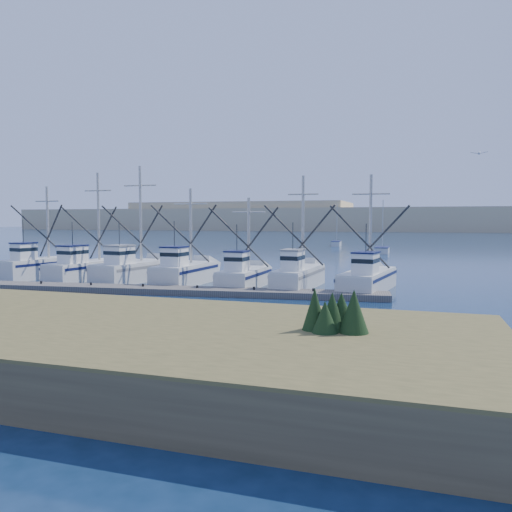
# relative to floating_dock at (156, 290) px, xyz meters

# --- Properties ---
(ground) EXTENTS (500.00, 500.00, 0.00)m
(ground) POSITION_rel_floating_dock_xyz_m (8.20, -6.30, -0.21)
(ground) COLOR #0D213B
(ground) RESTS_ON ground
(floating_dock) EXTENTS (31.96, 5.76, 0.43)m
(floating_dock) POSITION_rel_floating_dock_xyz_m (0.00, 0.00, 0.00)
(floating_dock) COLOR #655E5A
(floating_dock) RESTS_ON ground
(dune_ridge) EXTENTS (360.00, 60.00, 10.00)m
(dune_ridge) POSITION_rel_floating_dock_xyz_m (8.20, 203.70, 4.79)
(dune_ridge) COLOR tan
(dune_ridge) RESTS_ON ground
(trawler_fleet) EXTENTS (31.82, 8.77, 9.65)m
(trawler_fleet) POSITION_rel_floating_dock_xyz_m (-0.56, 4.90, 0.75)
(trawler_fleet) COLOR silver
(trawler_fleet) RESTS_ON ground
(sailboat_near) EXTENTS (1.98, 5.11, 8.10)m
(sailboat_near) POSITION_rel_floating_dock_xyz_m (12.66, 46.72, 0.28)
(sailboat_near) COLOR silver
(sailboat_near) RESTS_ON ground
(sailboat_far) EXTENTS (1.96, 5.84, 8.10)m
(sailboat_far) POSITION_rel_floating_dock_xyz_m (3.00, 65.34, 0.29)
(sailboat_far) COLOR silver
(sailboat_far) RESTS_ON ground
(flying_gull) EXTENTS (1.00, 0.18, 0.18)m
(flying_gull) POSITION_rel_floating_dock_xyz_m (20.95, 3.17, 9.08)
(flying_gull) COLOR white
(flying_gull) RESTS_ON ground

